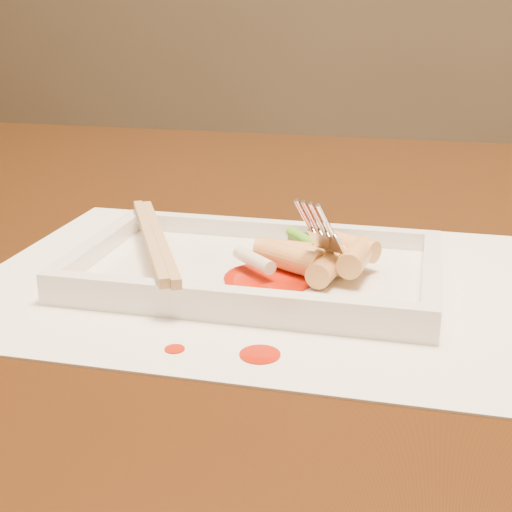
% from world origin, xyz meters
% --- Properties ---
extents(table, '(1.40, 0.90, 0.75)m').
position_xyz_m(table, '(0.00, 0.00, 0.65)').
color(table, black).
rests_on(table, ground).
extents(placemat, '(0.40, 0.30, 0.00)m').
position_xyz_m(placemat, '(0.09, -0.15, 0.75)').
color(placemat, white).
rests_on(placemat, table).
extents(sauce_splatter_a, '(0.02, 0.02, 0.00)m').
position_xyz_m(sauce_splatter_a, '(0.12, -0.27, 0.75)').
color(sauce_splatter_a, '#B61705').
rests_on(sauce_splatter_a, placemat).
extents(sauce_splatter_b, '(0.01, 0.01, 0.00)m').
position_xyz_m(sauce_splatter_b, '(0.07, -0.27, 0.75)').
color(sauce_splatter_b, '#B61705').
rests_on(sauce_splatter_b, placemat).
extents(plate_base, '(0.26, 0.16, 0.01)m').
position_xyz_m(plate_base, '(0.09, -0.15, 0.76)').
color(plate_base, white).
rests_on(plate_base, placemat).
extents(plate_rim_far, '(0.26, 0.01, 0.01)m').
position_xyz_m(plate_rim_far, '(0.09, -0.08, 0.77)').
color(plate_rim_far, white).
rests_on(plate_rim_far, plate_base).
extents(plate_rim_near, '(0.26, 0.01, 0.01)m').
position_xyz_m(plate_rim_near, '(0.09, -0.23, 0.77)').
color(plate_rim_near, white).
rests_on(plate_rim_near, plate_base).
extents(plate_rim_left, '(0.01, 0.14, 0.01)m').
position_xyz_m(plate_rim_left, '(-0.04, -0.15, 0.77)').
color(plate_rim_left, white).
rests_on(plate_rim_left, plate_base).
extents(plate_rim_right, '(0.01, 0.14, 0.01)m').
position_xyz_m(plate_rim_right, '(0.21, -0.15, 0.77)').
color(plate_rim_right, white).
rests_on(plate_rim_right, plate_base).
extents(veg_piece, '(0.04, 0.04, 0.01)m').
position_xyz_m(veg_piece, '(0.12, -0.11, 0.77)').
color(veg_piece, black).
rests_on(veg_piece, plate_base).
extents(scallion_white, '(0.04, 0.03, 0.01)m').
position_xyz_m(scallion_white, '(0.09, -0.17, 0.77)').
color(scallion_white, '#EAEACC').
rests_on(scallion_white, plate_base).
extents(scallion_green, '(0.06, 0.07, 0.01)m').
position_xyz_m(scallion_green, '(0.13, -0.13, 0.77)').
color(scallion_green, '#45A21A').
rests_on(scallion_green, plate_base).
extents(chopstick_a, '(0.09, 0.17, 0.01)m').
position_xyz_m(chopstick_a, '(0.00, -0.15, 0.78)').
color(chopstick_a, tan).
rests_on(chopstick_a, plate_rim_near).
extents(chopstick_b, '(0.09, 0.17, 0.01)m').
position_xyz_m(chopstick_b, '(0.01, -0.15, 0.78)').
color(chopstick_b, tan).
rests_on(chopstick_b, plate_rim_near).
extents(fork, '(0.09, 0.10, 0.14)m').
position_xyz_m(fork, '(0.16, -0.14, 0.83)').
color(fork, silver).
rests_on(fork, plate_base).
extents(sauce_blob_0, '(0.06, 0.06, 0.00)m').
position_xyz_m(sauce_blob_0, '(0.10, -0.17, 0.76)').
color(sauce_blob_0, '#B61705').
rests_on(sauce_blob_0, plate_base).
extents(rice_cake_0, '(0.04, 0.02, 0.02)m').
position_xyz_m(rice_cake_0, '(0.10, -0.14, 0.77)').
color(rice_cake_0, '#EBBA6D').
rests_on(rice_cake_0, plate_base).
extents(rice_cake_1, '(0.03, 0.05, 0.02)m').
position_xyz_m(rice_cake_1, '(0.14, -0.16, 0.77)').
color(rice_cake_1, '#EBBA6D').
rests_on(rice_cake_1, plate_base).
extents(rice_cake_2, '(0.05, 0.04, 0.02)m').
position_xyz_m(rice_cake_2, '(0.15, -0.13, 0.78)').
color(rice_cake_2, '#EBBA6D').
rests_on(rice_cake_2, plate_base).
extents(rice_cake_3, '(0.05, 0.03, 0.02)m').
position_xyz_m(rice_cake_3, '(0.13, -0.15, 0.77)').
color(rice_cake_3, '#EBBA6D').
rests_on(rice_cake_3, plate_base).
extents(rice_cake_4, '(0.05, 0.04, 0.02)m').
position_xyz_m(rice_cake_4, '(0.11, -0.16, 0.77)').
color(rice_cake_4, '#EBBA6D').
rests_on(rice_cake_4, plate_base).
extents(rice_cake_5, '(0.02, 0.05, 0.02)m').
position_xyz_m(rice_cake_5, '(0.16, -0.16, 0.78)').
color(rice_cake_5, '#EBBA6D').
rests_on(rice_cake_5, plate_base).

